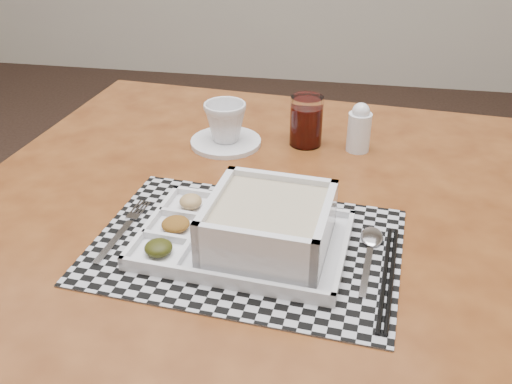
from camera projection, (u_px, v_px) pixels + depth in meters
floor at (60, 321)px, 1.90m from camera, size 5.00×5.00×0.00m
dining_table at (257, 246)px, 1.04m from camera, size 1.17×1.17×0.81m
placemat at (246, 245)px, 0.90m from camera, size 0.50×0.37×0.00m
serving_tray at (260, 230)px, 0.87m from camera, size 0.34×0.25×0.09m
fork at (123, 229)px, 0.93m from camera, size 0.03×0.19×0.00m
spoon at (371, 242)px, 0.90m from camera, size 0.04×0.18×0.01m
chopsticks at (388, 276)px, 0.82m from camera, size 0.04×0.24×0.01m
saucer at (226, 142)px, 1.21m from camera, size 0.15×0.15×0.01m
cup at (225, 122)px, 1.19m from camera, size 0.09×0.09×0.08m
juice_glass at (306, 123)px, 1.19m from camera, size 0.07×0.07×0.11m
creamer_bottle at (359, 128)px, 1.17m from camera, size 0.05×0.05×0.10m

